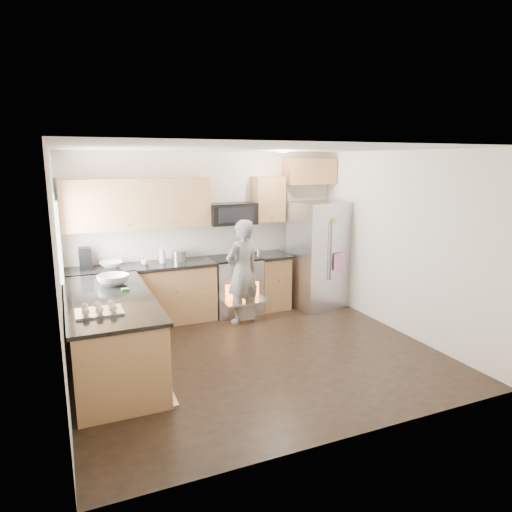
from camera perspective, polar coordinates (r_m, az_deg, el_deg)
name	(u,v)px	position (r m, az deg, el deg)	size (l,w,h in m)	color
ground	(256,354)	(6.04, 0.04, -12.16)	(4.50, 4.50, 0.00)	black
room_shell	(253,226)	(5.57, -0.38, 3.77)	(4.54, 4.04, 2.62)	white
back_cabinet_run	(177,259)	(7.16, -9.86, -0.37)	(4.45, 0.64, 2.50)	#A26740
peninsula	(111,333)	(5.69, -17.63, -9.20)	(0.96, 2.36, 1.05)	#A26740
stove_range	(235,272)	(7.44, -2.65, -2.02)	(0.76, 0.97, 1.79)	#B7B7BC
refrigerator	(318,255)	(7.78, 7.80, 0.15)	(0.98, 0.82, 1.79)	#B7B7BC
person	(242,272)	(6.94, -1.71, -1.98)	(0.58, 0.38, 1.60)	gray
dish_rack	(148,395)	(5.03, -13.29, -16.55)	(0.55, 0.44, 0.34)	#B7B7BC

